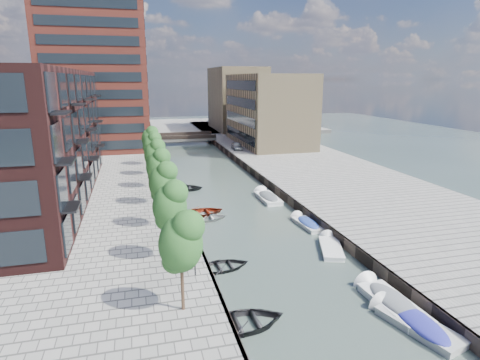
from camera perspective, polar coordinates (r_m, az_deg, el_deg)
name	(u,v)px	position (r m, az deg, el deg)	size (l,w,h in m)	color
water	(212,176)	(59.63, -4.03, 0.50)	(300.00, 300.00, 0.00)	#38473F
quay_right	(311,167)	(64.31, 10.12, 1.78)	(20.00, 140.00, 1.00)	gray
quay_wall_left	(170,176)	(58.74, -9.89, 0.61)	(0.25, 140.00, 1.00)	#332823
quay_wall_right	(251,171)	(60.89, 1.61, 1.30)	(0.25, 140.00, 1.00)	#332823
far_closure	(173,127)	(118.24, -9.50, 7.38)	(80.00, 40.00, 1.00)	gray
apartment_block	(46,137)	(48.30, -25.92, 5.56)	(8.00, 38.00, 14.00)	black
tower	(96,68)	(82.26, -19.81, 14.71)	(18.00, 18.00, 30.00)	maroon
tan_block_near	(268,110)	(83.55, 3.99, 9.97)	(12.00, 25.00, 14.00)	tan
tan_block_far	(237,99)	(108.41, -0.46, 11.48)	(12.00, 20.00, 16.00)	tan
bridge	(185,138)	(90.50, -7.84, 5.98)	(13.00, 6.00, 1.30)	gray
tree_0	(181,240)	(22.82, -8.44, -8.47)	(2.50, 2.50, 5.95)	#382619
tree_1	(170,204)	(29.38, -9.97, -3.33)	(2.50, 2.50, 5.95)	#382619
tree_2	(163,181)	(36.11, -10.94, -0.09)	(2.50, 2.50, 5.95)	#382619
tree_3	(158,165)	(42.93, -11.59, 2.13)	(2.50, 2.50, 5.95)	#382619
tree_4	(154,153)	(49.80, -12.07, 3.75)	(2.50, 2.50, 5.95)	#382619
tree_5	(152,144)	(56.70, -12.43, 4.96)	(2.50, 2.50, 5.95)	#382619
tree_6	(150,137)	(63.62, -12.72, 5.92)	(2.50, 2.50, 5.95)	#382619
lamp_0	(194,241)	(27.31, -6.51, -8.58)	(0.24, 0.24, 4.12)	black
lamp_1	(172,183)	(42.44, -9.64, -0.40)	(0.24, 0.24, 4.12)	black
lamp_2	(162,155)	(58.04, -11.10, 3.44)	(0.24, 0.24, 4.12)	black
sloop_0	(243,327)	(24.87, 0.43, -20.18)	(3.68, 5.16, 1.07)	black
sloop_1	(223,269)	(31.27, -2.49, -12.51)	(3.00, 4.21, 0.87)	black
sloop_2	(201,215)	(42.96, -5.59, -4.98)	(3.55, 4.97, 1.03)	maroon
sloop_3	(205,220)	(41.36, -5.00, -5.74)	(3.21, 4.49, 0.93)	beige
sloop_4	(183,190)	(52.78, -8.13, -1.41)	(3.69, 5.17, 1.07)	black
motorboat_0	(412,322)	(26.83, 23.21, -18.08)	(3.26, 5.74, 1.81)	#B7B8B6
motorboat_1	(388,300)	(28.50, 20.33, -15.76)	(2.18, 5.78, 1.90)	white
motorboat_2	(330,247)	(35.63, 12.69, -9.24)	(3.18, 5.08, 1.60)	white
motorboat_3	(306,223)	(40.42, 9.37, -6.08)	(1.95, 4.71, 1.53)	silver
motorboat_4	(267,197)	(48.41, 3.84, -2.45)	(1.99, 5.63, 1.87)	white
car	(237,146)	(76.76, -0.44, 4.93)	(1.74, 4.32, 1.47)	#AAADAF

